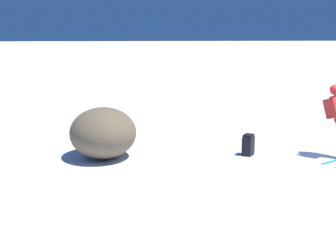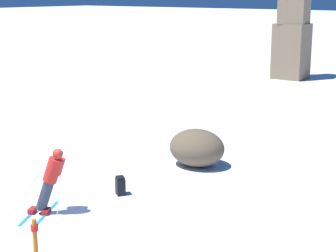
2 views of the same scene
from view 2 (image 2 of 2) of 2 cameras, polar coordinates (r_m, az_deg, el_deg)
name	(u,v)px [view 2 (image 2 of 2)]	position (r m, az deg, el deg)	size (l,w,h in m)	color
ground_plane	(49,217)	(13.95, -12.02, -9.00)	(300.00, 300.00, 0.00)	white
skier	(51,178)	(13.79, -11.83, -5.16)	(1.42, 1.64, 1.70)	#1E7AC6
rock_pillar	(293,12)	(35.40, 12.62, 11.20)	(1.93, 1.70, 9.65)	#7A664C
spare_backpack	(120,186)	(15.03, -4.86, -6.08)	(0.37, 0.35, 0.50)	black
exposed_boulder_1	(197,148)	(17.33, 2.95, -2.22)	(1.77, 1.51, 1.15)	brown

